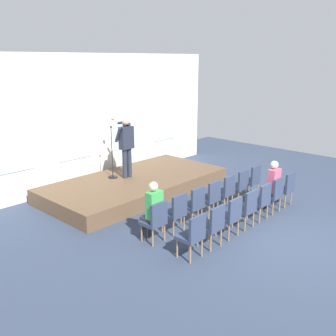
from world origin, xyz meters
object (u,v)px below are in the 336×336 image
(chair_r0_c2, at_px, (194,203))
(chair_r1_c2, at_px, (231,215))
(chair_r0_c5, at_px, (240,184))
(chair_r1_c5, at_px, (274,193))
(chair_r0_c1, at_px, (176,211))
(chair_r1_c1, at_px, (213,224))
(chair_r1_c4, at_px, (261,199))
(speaker, at_px, (126,143))
(chair_r0_c0, at_px, (155,219))
(chair_r1_c6, at_px, (286,187))
(audience_r1_c5, at_px, (272,184))
(chair_r1_c0, at_px, (193,234))
(chair_r0_c4, at_px, (226,190))
(mic_stand, at_px, (113,167))
(chair_r0_c6, at_px, (252,179))
(chair_r1_c3, at_px, (247,207))
(audience_r0_c0, at_px, (153,209))
(chair_r0_c3, at_px, (211,196))

(chair_r0_c2, relative_size, chair_r1_c2, 1.00)
(chair_r0_c5, bearing_deg, chair_r1_c5, -90.00)
(chair_r0_c1, xyz_separation_m, chair_r1_c2, (0.65, -1.03, 0.00))
(chair_r1_c1, relative_size, chair_r1_c4, 1.00)
(speaker, bearing_deg, chair_r0_c2, -99.88)
(chair_r0_c0, height_order, chair_r1_c1, same)
(chair_r1_c2, distance_m, chair_r1_c4, 1.31)
(speaker, xyz_separation_m, chair_r1_c6, (2.09, -4.04, -0.93))
(speaker, height_order, chair_r1_c1, speaker)
(chair_r0_c0, distance_m, chair_r1_c1, 1.22)
(chair_r0_c2, relative_size, chair_r1_c5, 1.00)
(chair_r1_c4, distance_m, chair_r1_c6, 1.31)
(chair_r1_c5, height_order, audience_r1_c5, audience_r1_c5)
(chair_r1_c1, distance_m, audience_r1_c5, 2.62)
(chair_r1_c0, bearing_deg, chair_r0_c4, 21.53)
(mic_stand, height_order, chair_r0_c0, mic_stand)
(chair_r0_c2, distance_m, chair_r0_c4, 1.31)
(speaker, relative_size, chair_r0_c0, 1.88)
(mic_stand, xyz_separation_m, chair_r0_c4, (1.09, -3.29, -0.23))
(chair_r0_c6, relative_size, chair_r1_c1, 1.00)
(mic_stand, height_order, chair_r0_c5, mic_stand)
(chair_r1_c3, height_order, chair_r1_c6, same)
(speaker, xyz_separation_m, chair_r0_c0, (-1.83, -3.01, -0.93))
(mic_stand, distance_m, chair_r0_c1, 3.41)
(audience_r0_c0, bearing_deg, audience_r1_c5, -17.52)
(chair_r0_c1, bearing_deg, chair_r0_c5, 0.00)
(chair_r1_c4, xyz_separation_m, chair_r1_c6, (1.31, 0.00, 0.00))
(speaker, distance_m, mic_stand, 0.81)
(audience_r0_c0, relative_size, chair_r0_c3, 1.45)
(audience_r0_c0, relative_size, chair_r0_c4, 1.45)
(mic_stand, distance_m, chair_r0_c6, 4.08)
(mic_stand, distance_m, chair_r0_c5, 3.73)
(audience_r1_c5, bearing_deg, chair_r0_c2, 154.08)
(chair_r0_c0, relative_size, chair_r1_c3, 1.00)
(chair_r0_c1, relative_size, chair_r1_c3, 1.00)
(chair_r0_c5, relative_size, chair_r1_c2, 1.00)
(speaker, distance_m, chair_r0_c4, 3.24)
(chair_r0_c6, bearing_deg, audience_r0_c0, 178.85)
(chair_r1_c2, xyz_separation_m, audience_r1_c5, (1.96, 0.08, 0.22))
(chair_r0_c0, xyz_separation_m, chair_r0_c2, (1.31, 0.00, 0.00))
(audience_r0_c0, xyz_separation_m, chair_r0_c6, (3.92, -0.08, -0.22))
(chair_r0_c6, bearing_deg, chair_r1_c2, -158.47)
(chair_r0_c2, relative_size, chair_r1_c1, 1.00)
(chair_r1_c5, relative_size, audience_r1_c5, 0.69)
(chair_r0_c5, xyz_separation_m, chair_r1_c0, (-3.27, -1.03, 0.00))
(chair_r1_c0, distance_m, chair_r1_c1, 0.65)
(audience_r0_c0, relative_size, chair_r1_c5, 1.45)
(speaker, distance_m, chair_r0_c6, 3.78)
(chair_r0_c1, bearing_deg, chair_r1_c3, -38.28)
(chair_r0_c5, relative_size, chair_r1_c4, 1.00)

